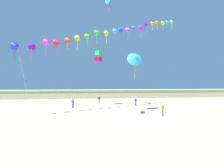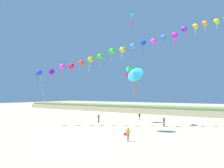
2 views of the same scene
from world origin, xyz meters
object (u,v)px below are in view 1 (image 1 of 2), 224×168
Objects in this scene: large_kite_low_lead at (98,56)px; person_near_left at (73,103)px; person_far_left at (163,109)px; beach_cooler at (143,112)px; person_near_right at (99,99)px; person_mid_center at (136,101)px; large_kite_high_solo at (135,58)px.

person_near_left is at bearing -141.52° from large_kite_low_lead.
beach_cooler is at bearing 122.71° from person_far_left.
person_mid_center reaches higher than person_near_right.
large_kite_high_solo is (-2.29, 6.25, 7.81)m from person_far_left.
person_near_right is 0.75× the size of large_kite_low_lead.
person_near_left is 1.00× the size of person_far_left.
person_mid_center is 13.50m from person_far_left.
large_kite_high_solo is at bearing -105.62° from person_mid_center.
large_kite_low_lead is (-7.81, 15.02, 9.15)m from person_far_left.
person_near_right is (5.40, 7.41, -0.02)m from person_near_left.
large_kite_low_lead is 3.80× the size of beach_cooler.
person_far_left is at bearing -68.30° from person_near_right.
person_near_left is 12.72m from person_mid_center.
large_kite_high_solo is at bearing -67.52° from person_near_right.
person_near_right reaches higher than beach_cooler.
large_kite_high_solo is at bearing -57.82° from large_kite_low_lead.
beach_cooler is (0.35, -3.23, -8.57)m from large_kite_high_solo.
person_near_right is at bearing 82.64° from large_kite_low_lead.
person_near_left is 16.90m from person_far_left.
large_kite_high_solo is at bearing -24.76° from person_near_left.
beach_cooler is (10.82, -8.05, -0.76)m from person_near_left.
beach_cooler is (-1.94, 3.03, -0.76)m from person_far_left.
person_mid_center is at bearing -35.18° from person_near_right.
person_mid_center is (7.09, -5.00, 0.00)m from person_near_right.
person_near_left is 9.17m from person_near_right.
large_kite_high_solo is 8.48× the size of beach_cooler.
person_far_left is 0.34× the size of large_kite_high_solo.
large_kite_high_solo is at bearing 96.20° from beach_cooler.
large_kite_low_lead is (4.95, 3.94, 9.15)m from person_near_left.
person_mid_center is 2.84× the size of beach_cooler.
beach_cooler is at bearing -36.67° from person_near_left.
person_near_right is at bearing 109.30° from beach_cooler.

